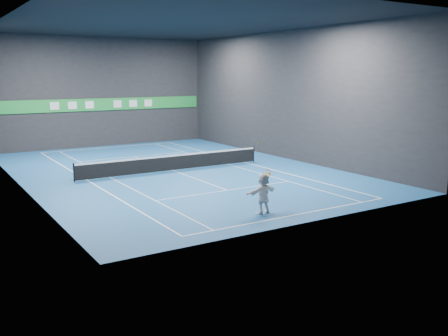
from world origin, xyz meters
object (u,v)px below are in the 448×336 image
tennis_ball (258,143)px  tennis_net (173,162)px  player (263,193)px  tennis_racket (268,173)px

tennis_ball → tennis_net: 11.27m
player → tennis_racket: size_ratio=3.11×
tennis_net → tennis_racket: tennis_racket is taller
player → tennis_ball: 2.23m
player → tennis_racket: (0.29, 0.05, 0.88)m
tennis_racket → player: bearing=-170.6°
player → tennis_racket: bearing=-178.9°
tennis_ball → tennis_racket: size_ratio=0.11×
player → tennis_racket: tennis_racket is taller
player → tennis_ball: (-0.29, 0.03, 2.21)m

